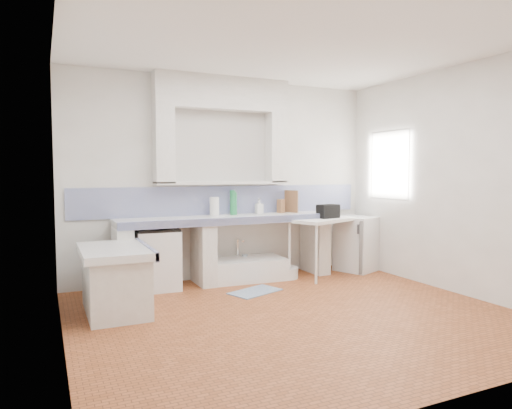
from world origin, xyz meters
name	(u,v)px	position (x,y,z in m)	size (l,w,h in m)	color
floor	(296,315)	(0.00, 0.00, 0.00)	(4.50, 4.50, 0.00)	#A1532B
ceiling	(298,43)	(0.00, 0.00, 2.80)	(4.50, 4.50, 0.00)	white
wall_back	(226,179)	(0.00, 2.00, 1.40)	(4.50, 4.50, 0.00)	white
wall_front	(454,187)	(0.00, -2.00, 1.40)	(4.50, 4.50, 0.00)	white
wall_left	(59,184)	(-2.25, 0.00, 1.40)	(4.50, 4.50, 0.00)	white
wall_right	(455,180)	(2.25, 0.00, 1.40)	(4.50, 4.50, 0.00)	white
alcove_mass	(223,93)	(-0.10, 1.88, 2.58)	(1.90, 0.25, 0.45)	white
window_frame	(399,165)	(2.42, 1.20, 1.60)	(0.35, 0.86, 1.06)	#3D2713
lace_valance	(392,139)	(2.28, 1.20, 1.98)	(0.01, 0.84, 0.24)	white
counter_slab	(228,219)	(-0.10, 1.70, 0.86)	(3.00, 0.60, 0.08)	white
counter_lip	(236,221)	(-0.10, 1.42, 0.86)	(3.00, 0.04, 0.10)	navy
counter_pier_left	(123,260)	(-1.50, 1.70, 0.41)	(0.20, 0.55, 0.82)	white
counter_pier_mid	(203,254)	(-0.45, 1.70, 0.41)	(0.20, 0.55, 0.82)	white
counter_pier_right	(315,245)	(1.30, 1.70, 0.41)	(0.20, 0.55, 0.82)	white
peninsula_top	(115,251)	(-1.70, 0.90, 0.66)	(0.70, 1.10, 0.08)	white
peninsula_base	(116,284)	(-1.70, 0.90, 0.31)	(0.60, 1.00, 0.62)	white
peninsula_lip	(146,249)	(-1.37, 0.90, 0.66)	(0.04, 1.10, 0.10)	navy
backsplash	(227,200)	(0.00, 1.99, 1.10)	(4.27, 0.03, 0.40)	navy
stove	(157,260)	(-1.07, 1.69, 0.38)	(0.53, 0.51, 0.75)	white
sink	(244,270)	(0.14, 1.70, 0.13)	(1.12, 0.60, 0.27)	white
side_table	(322,247)	(1.25, 1.45, 0.42)	(1.01, 0.56, 0.04)	white
fridge	(357,244)	(1.95, 1.55, 0.41)	(0.53, 0.53, 0.82)	white
bucket_red	(229,272)	(-0.08, 1.70, 0.13)	(0.27, 0.27, 0.26)	#BF452F
bucket_orange	(247,270)	(0.16, 1.63, 0.14)	(0.31, 0.31, 0.29)	orange
bucket_blue	(267,267)	(0.51, 1.72, 0.14)	(0.29, 0.29, 0.27)	blue
basin_white	(284,272)	(0.70, 1.56, 0.08)	(0.39, 0.39, 0.15)	white
water_bottle_a	(231,269)	(0.00, 1.84, 0.14)	(0.08, 0.08, 0.28)	silver
water_bottle_b	(245,266)	(0.21, 1.85, 0.16)	(0.09, 0.09, 0.33)	silver
black_bag	(328,211)	(1.34, 1.42, 0.94)	(0.31, 0.18, 0.20)	black
green_bottle_a	(235,204)	(0.06, 1.85, 1.06)	(0.07, 0.07, 0.31)	#207941
green_bottle_b	(233,203)	(0.03, 1.85, 1.07)	(0.08, 0.08, 0.35)	#207941
knife_block	(281,206)	(0.80, 1.85, 1.00)	(0.10, 0.08, 0.20)	brown
cutting_board	(291,201)	(0.97, 1.85, 1.06)	(0.02, 0.24, 0.33)	brown
paper_towel	(214,207)	(-0.25, 1.81, 1.03)	(0.13, 0.13, 0.25)	white
soap_bottle	(259,206)	(0.44, 1.85, 1.01)	(0.10, 0.10, 0.22)	white
rug	(255,292)	(0.00, 1.03, 0.01)	(0.65, 0.37, 0.01)	#446799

